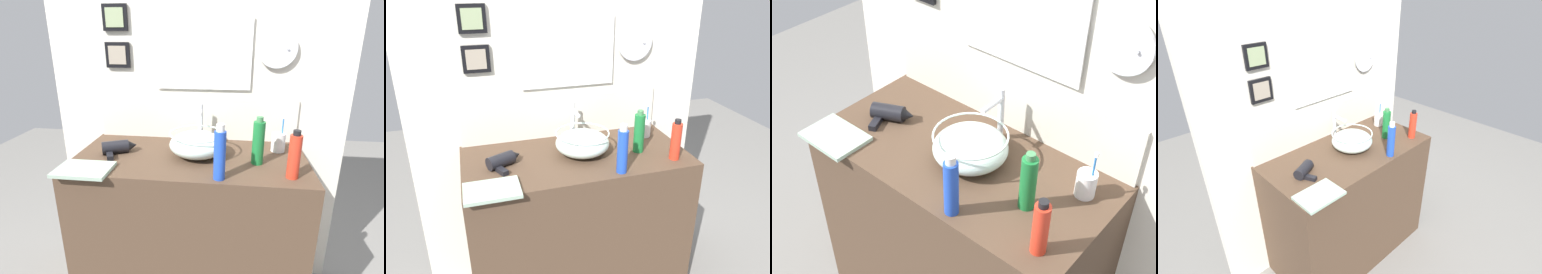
{
  "view_description": "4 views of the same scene",
  "coord_description": "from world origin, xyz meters",
  "views": [
    {
      "loc": [
        0.18,
        -1.36,
        1.48
      ],
      "look_at": [
        0.01,
        0.0,
        1.01
      ],
      "focal_mm": 28.0,
      "sensor_mm": 36.0,
      "label": 1
    },
    {
      "loc": [
        -0.49,
        -1.63,
        1.76
      ],
      "look_at": [
        0.01,
        0.0,
        1.01
      ],
      "focal_mm": 35.0,
      "sensor_mm": 36.0,
      "label": 2
    },
    {
      "loc": [
        0.98,
        -1.13,
        2.18
      ],
      "look_at": [
        0.01,
        0.0,
        1.01
      ],
      "focal_mm": 50.0,
      "sensor_mm": 36.0,
      "label": 3
    },
    {
      "loc": [
        -1.19,
        -1.24,
        1.94
      ],
      "look_at": [
        0.01,
        0.0,
        1.01
      ],
      "focal_mm": 28.0,
      "sensor_mm": 36.0,
      "label": 4
    }
  ],
  "objects": [
    {
      "name": "hair_drier",
      "position": [
        -0.36,
        -0.01,
        0.94
      ],
      "size": [
        0.18,
        0.18,
        0.07
      ],
      "color": "black",
      "rests_on": "vanity_counter"
    },
    {
      "name": "soap_dispenser",
      "position": [
        0.32,
        -0.05,
        1.01
      ],
      "size": [
        0.05,
        0.05,
        0.23
      ],
      "color": "#197233",
      "rests_on": "vanity_counter"
    },
    {
      "name": "vanity_counter",
      "position": [
        0.0,
        0.0,
        0.45
      ],
      "size": [
        1.14,
        0.56,
        0.91
      ],
      "primitive_type": "cube",
      "color": "#4C3828",
      "rests_on": "ground"
    },
    {
      "name": "glass_bowl_sink",
      "position": [
        0.04,
        0.01,
        0.97
      ],
      "size": [
        0.27,
        0.27,
        0.12
      ],
      "color": "silver",
      "rests_on": "vanity_counter"
    },
    {
      "name": "toothbrush_cup",
      "position": [
        0.44,
        0.12,
        0.96
      ],
      "size": [
        0.07,
        0.07,
        0.19
      ],
      "color": "white",
      "rests_on": "vanity_counter"
    },
    {
      "name": "spray_bottle",
      "position": [
        0.46,
        -0.18,
        1.01
      ],
      "size": [
        0.05,
        0.05,
        0.21
      ],
      "color": "red",
      "rests_on": "vanity_counter"
    },
    {
      "name": "shampoo_bottle",
      "position": [
        0.15,
        -0.23,
        1.02
      ],
      "size": [
        0.05,
        0.05,
        0.24
      ],
      "color": "blue",
      "rests_on": "vanity_counter"
    },
    {
      "name": "back_panel",
      "position": [
        0.0,
        0.31,
        1.2
      ],
      "size": [
        1.65,
        0.1,
        2.4
      ],
      "color": "silver",
      "rests_on": "ground"
    },
    {
      "name": "faucet",
      "position": [
        0.04,
        0.17,
        1.04
      ],
      "size": [
        0.02,
        0.12,
        0.22
      ],
      "color": "silver",
      "rests_on": "vanity_counter"
    },
    {
      "name": "hand_towel",
      "position": [
        -0.44,
        -0.23,
        0.92
      ],
      "size": [
        0.24,
        0.17,
        0.02
      ],
      "primitive_type": "cube",
      "color": "#99B29E",
      "rests_on": "vanity_counter"
    }
  ]
}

